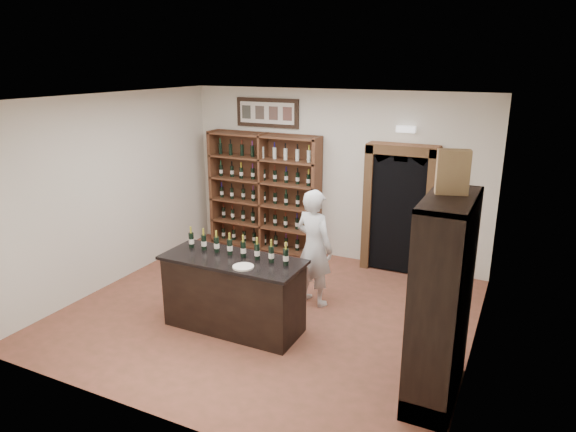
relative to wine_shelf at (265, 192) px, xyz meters
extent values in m
plane|color=brown|center=(1.30, -2.33, -1.10)|extent=(5.50, 5.50, 0.00)
plane|color=white|center=(1.30, -2.33, 1.90)|extent=(5.50, 5.50, 0.00)
cube|color=beige|center=(1.30, 0.17, 0.40)|extent=(5.50, 0.04, 3.00)
cube|color=beige|center=(-1.45, -2.33, 0.40)|extent=(0.04, 5.00, 3.00)
cube|color=beige|center=(4.05, -2.33, 0.40)|extent=(0.04, 5.00, 3.00)
cube|color=#55351D|center=(0.00, 0.14, 0.00)|extent=(2.20, 0.02, 2.20)
cube|color=#55351D|center=(-1.07, -0.04, 0.00)|extent=(0.06, 0.38, 2.20)
cube|color=#55351D|center=(1.07, -0.04, 0.00)|extent=(0.06, 0.38, 2.20)
cube|color=#55351D|center=(0.00, -0.04, 0.00)|extent=(0.04, 0.38, 2.20)
cube|color=#55351D|center=(0.00, -0.04, -1.06)|extent=(2.18, 0.38, 0.04)
cube|color=#55351D|center=(0.00, -0.04, -0.64)|extent=(2.18, 0.38, 0.04)
cube|color=#55351D|center=(0.00, -0.04, -0.21)|extent=(2.18, 0.38, 0.03)
cube|color=#55351D|center=(0.00, -0.04, 0.21)|extent=(2.18, 0.38, 0.04)
cube|color=#55351D|center=(0.00, -0.04, 0.64)|extent=(2.18, 0.38, 0.04)
cube|color=#55351D|center=(0.00, -0.04, 1.06)|extent=(2.18, 0.38, 0.04)
cube|color=black|center=(0.00, 0.14, 1.45)|extent=(1.25, 0.04, 0.52)
cube|color=black|center=(2.55, 0.00, -0.04)|extent=(0.97, 0.29, 2.05)
cube|color=#906038|center=(2.04, -0.02, -0.02)|extent=(0.14, 0.35, 2.15)
cube|color=#906038|center=(3.06, -0.02, -0.02)|extent=(0.14, 0.35, 2.15)
cube|color=#906038|center=(2.55, -0.02, 0.99)|extent=(1.15, 0.35, 0.16)
cube|color=white|center=(2.55, 0.09, 1.30)|extent=(0.30, 0.10, 0.10)
cube|color=black|center=(1.10, -2.93, -0.63)|extent=(1.80, 0.70, 0.94)
cube|color=black|center=(1.10, -2.93, -0.12)|extent=(1.88, 0.78, 0.04)
cylinder|color=black|center=(0.38, -2.83, 0.01)|extent=(0.07, 0.07, 0.21)
cylinder|color=beige|center=(0.38, -2.83, -0.01)|extent=(0.07, 0.07, 0.07)
cylinder|color=gold|center=(0.38, -2.83, 0.16)|extent=(0.03, 0.03, 0.09)
cylinder|color=black|center=(0.59, -2.83, 0.01)|extent=(0.07, 0.07, 0.21)
cylinder|color=beige|center=(0.59, -2.83, -0.01)|extent=(0.07, 0.07, 0.07)
cylinder|color=gold|center=(0.59, -2.83, 0.16)|extent=(0.03, 0.03, 0.09)
cylinder|color=black|center=(0.79, -2.83, 0.01)|extent=(0.07, 0.07, 0.21)
cylinder|color=beige|center=(0.79, -2.83, -0.01)|extent=(0.07, 0.07, 0.07)
cylinder|color=gold|center=(0.79, -2.83, 0.16)|extent=(0.03, 0.03, 0.09)
cylinder|color=black|center=(1.00, -2.83, 0.01)|extent=(0.07, 0.07, 0.21)
cylinder|color=beige|center=(1.00, -2.83, -0.01)|extent=(0.07, 0.07, 0.07)
cylinder|color=gold|center=(1.00, -2.83, 0.16)|extent=(0.03, 0.03, 0.09)
cylinder|color=black|center=(1.20, -2.83, 0.01)|extent=(0.07, 0.07, 0.21)
cylinder|color=beige|center=(1.20, -2.83, -0.01)|extent=(0.07, 0.07, 0.07)
cylinder|color=gold|center=(1.20, -2.83, 0.16)|extent=(0.03, 0.03, 0.09)
cylinder|color=black|center=(1.41, -2.83, 0.01)|extent=(0.07, 0.07, 0.21)
cylinder|color=beige|center=(1.41, -2.83, -0.01)|extent=(0.07, 0.07, 0.07)
cylinder|color=gold|center=(1.41, -2.83, 0.16)|extent=(0.03, 0.03, 0.09)
cylinder|color=black|center=(1.61, -2.83, 0.01)|extent=(0.07, 0.07, 0.21)
cylinder|color=beige|center=(1.61, -2.83, -0.01)|extent=(0.07, 0.07, 0.07)
cylinder|color=gold|center=(1.61, -2.83, 0.16)|extent=(0.03, 0.03, 0.09)
cylinder|color=black|center=(1.82, -2.83, 0.01)|extent=(0.07, 0.07, 0.21)
cylinder|color=beige|center=(1.82, -2.83, -0.01)|extent=(0.07, 0.07, 0.07)
cylinder|color=gold|center=(1.82, -2.83, 0.16)|extent=(0.03, 0.03, 0.09)
cube|color=black|center=(4.02, -3.23, 0.00)|extent=(0.02, 1.20, 2.20)
cube|color=black|center=(3.79, -3.81, 0.00)|extent=(0.48, 0.04, 2.20)
cube|color=black|center=(3.79, -2.65, 0.00)|extent=(0.48, 0.04, 2.20)
cube|color=black|center=(3.79, -3.23, 1.08)|extent=(0.48, 1.20, 0.04)
cube|color=black|center=(3.79, -3.23, -0.98)|extent=(0.48, 1.20, 0.24)
cube|color=black|center=(3.79, -3.23, -0.75)|extent=(0.48, 1.16, 0.03)
cube|color=black|center=(3.79, -3.23, -0.20)|extent=(0.48, 1.16, 0.03)
cube|color=black|center=(3.79, -3.23, 0.35)|extent=(0.48, 1.16, 0.03)
imported|color=silver|center=(1.76, -1.77, -0.23)|extent=(0.73, 0.58, 1.73)
cylinder|color=beige|center=(1.39, -3.14, -0.09)|extent=(0.27, 0.27, 0.02)
cube|color=tan|center=(3.76, -3.11, 1.32)|extent=(0.33, 0.21, 0.44)
camera|label=1|loc=(4.45, -8.20, 2.35)|focal=32.00mm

